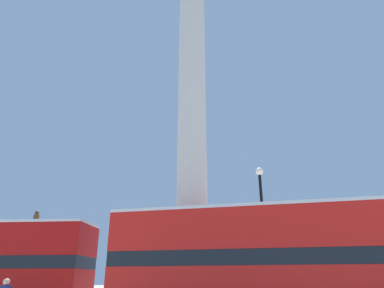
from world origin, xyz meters
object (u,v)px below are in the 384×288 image
object	(u,v)px
street_lamp	(264,235)
equestrian_statue	(26,281)
bus_b	(261,259)
monument_column	(192,163)

from	to	relation	value
street_lamp	equestrian_statue	bearing A→B (deg)	164.92
bus_b	street_lamp	distance (m)	2.86
monument_column	street_lamp	distance (m)	5.73
bus_b	street_lamp	xyz separation A→B (m)	(0.28, 2.59, 1.18)
bus_b	equestrian_statue	size ratio (longest dim) A/B	1.99
monument_column	bus_b	bearing A→B (deg)	-51.31
equestrian_statue	street_lamp	world-z (taller)	street_lamp
equestrian_statue	street_lamp	xyz separation A→B (m)	(14.10, -3.80, 1.96)
equestrian_statue	bus_b	bearing A→B (deg)	-40.95
bus_b	equestrian_statue	bearing A→B (deg)	159.92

